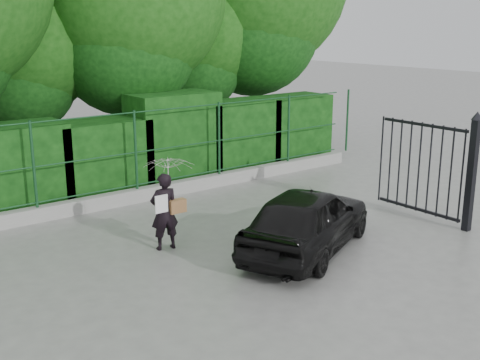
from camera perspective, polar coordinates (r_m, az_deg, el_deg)
ground at (r=10.18m, az=0.49°, el=-8.28°), size 80.00×80.00×0.00m
kerb at (r=13.75m, az=-11.15°, el=-1.71°), size 14.00×0.25×0.30m
fence at (r=13.59m, az=-10.53°, el=2.70°), size 14.13×0.06×1.80m
hedge at (r=14.42m, az=-13.13°, el=2.45°), size 14.20×1.20×2.29m
gate at (r=12.64m, az=19.29°, el=1.14°), size 0.22×2.33×2.36m
woman at (r=10.79m, az=-6.85°, el=-0.81°), size 0.91×0.93×1.67m
car at (r=10.74m, az=6.39°, el=-3.72°), size 3.78×2.73×1.20m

